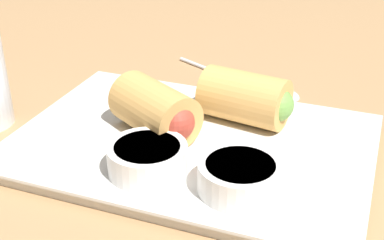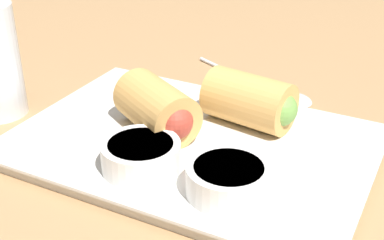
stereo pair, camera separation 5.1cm
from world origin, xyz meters
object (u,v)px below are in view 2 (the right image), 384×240
(dipping_bowl_near, at_px, (140,155))
(dipping_bowl_far, at_px, (228,179))
(spoon, at_px, (284,95))
(serving_plate, at_px, (192,146))

(dipping_bowl_near, height_order, dipping_bowl_far, same)
(spoon, bearing_deg, serving_plate, 74.79)
(dipping_bowl_far, xyz_separation_m, spoon, (0.02, -0.22, -0.02))
(dipping_bowl_far, distance_m, spoon, 0.22)
(dipping_bowl_far, relative_size, spoon, 0.38)
(serving_plate, height_order, dipping_bowl_far, dipping_bowl_far)
(dipping_bowl_far, height_order, spoon, dipping_bowl_far)
(dipping_bowl_near, height_order, spoon, dipping_bowl_near)
(dipping_bowl_far, bearing_deg, serving_plate, -44.20)
(serving_plate, distance_m, spoon, 0.16)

